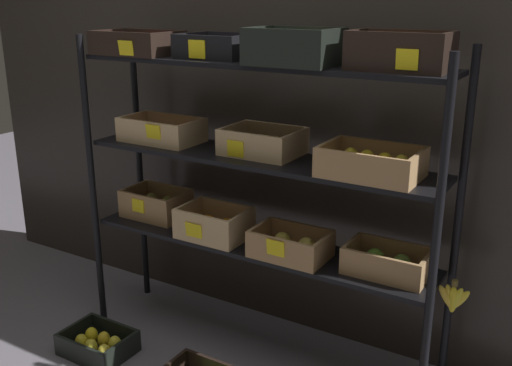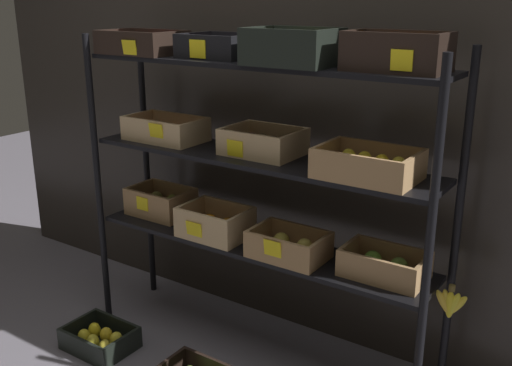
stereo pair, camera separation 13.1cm
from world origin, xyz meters
name	(u,v)px [view 1 (the left image)]	position (x,y,z in m)	size (l,w,h in m)	color
ground_plane	(256,349)	(0.00, 0.00, 0.00)	(10.00, 10.00, 0.00)	slate
storefront_wall	(297,78)	(0.00, 0.37, 1.24)	(4.05, 0.12, 2.48)	#2D2823
display_rack	(257,152)	(0.01, -0.01, 0.97)	(1.77, 0.37, 1.49)	black
crate_ground_lemon	(98,344)	(-0.62, -0.41, 0.04)	(0.32, 0.24, 0.11)	black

